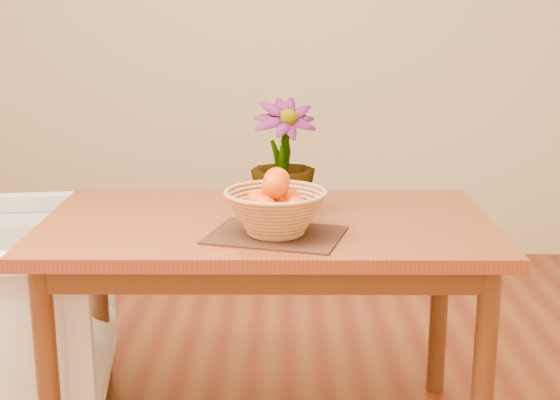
{
  "coord_description": "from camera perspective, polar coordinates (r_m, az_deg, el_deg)",
  "views": [
    {
      "loc": [
        0.05,
        -2.04,
        1.4
      ],
      "look_at": [
        0.04,
        0.14,
        0.85
      ],
      "focal_mm": 50.0,
      "sensor_mm": 36.0,
      "label": 1
    }
  ],
  "objects": [
    {
      "name": "potted_plant",
      "position": [
        2.45,
        0.23,
        3.09
      ],
      "size": [
        0.24,
        0.24,
        0.37
      ],
      "primitive_type": "imported",
      "rotation": [
        0.0,
        0.0,
        0.21
      ],
      "color": "#133F12",
      "rests_on": "table"
    },
    {
      "name": "placemat",
      "position": [
        2.26,
        -0.32,
        -2.57
      ],
      "size": [
        0.44,
        0.37,
        0.01
      ],
      "primitive_type": "cube",
      "rotation": [
        0.0,
        0.0,
        -0.27
      ],
      "color": "#3C1F15",
      "rests_on": "table"
    },
    {
      "name": "wicker_basket",
      "position": [
        2.24,
        -0.32,
        -1.03
      ],
      "size": [
        0.3,
        0.3,
        0.12
      ],
      "color": "#B3744A",
      "rests_on": "placemat"
    },
    {
      "name": "orange_pile",
      "position": [
        2.23,
        -0.32,
        0.15
      ],
      "size": [
        0.18,
        0.19,
        0.14
      ],
      "rotation": [
        0.0,
        0.0,
        0.42
      ],
      "color": "#F65604",
      "rests_on": "wicker_basket"
    },
    {
      "name": "table",
      "position": [
        2.46,
        -0.95,
        -3.4
      ],
      "size": [
        1.4,
        0.8,
        0.75
      ],
      "color": "maroon",
      "rests_on": "floor"
    },
    {
      "name": "wall_back",
      "position": [
        4.29,
        -0.44,
        13.43
      ],
      "size": [
        4.0,
        0.02,
        2.7
      ],
      "primitive_type": "cube",
      "color": "beige",
      "rests_on": "floor"
    }
  ]
}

